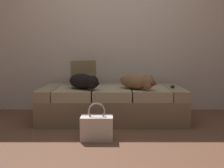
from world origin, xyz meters
TOP-DOWN VIEW (x-y plane):
  - ground_plane at (0.00, 0.00)m, footprint 10.00×10.00m
  - back_wall at (0.00, 1.67)m, footprint 6.40×0.10m
  - couch at (0.00, 1.05)m, footprint 1.81×0.85m
  - dog_dark at (-0.35, 0.89)m, footprint 0.47×0.47m
  - dog_tan at (0.31, 0.89)m, footprint 0.48×0.50m
  - tv_remote at (0.78, 1.03)m, footprint 0.08×0.16m
  - throw_pillow at (-0.40, 1.28)m, footprint 0.36×0.18m
  - handbag at (-0.15, 0.26)m, footprint 0.32×0.18m

SIDE VIEW (x-z plane):
  - ground_plane at x=0.00m, z-range 0.00..0.00m
  - handbag at x=-0.15m, z-range -0.06..0.31m
  - couch at x=0.00m, z-range 0.00..0.42m
  - tv_remote at x=0.78m, z-range 0.42..0.45m
  - dog_dark at x=-0.35m, z-range 0.43..0.61m
  - dog_tan at x=0.31m, z-range 0.43..0.62m
  - throw_pillow at x=-0.40m, z-range 0.42..0.76m
  - back_wall at x=0.00m, z-range 0.00..2.80m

